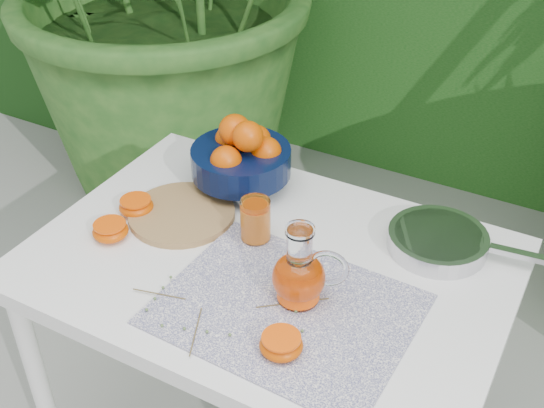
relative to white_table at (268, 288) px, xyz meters
The scene contains 9 objects.
white_table is the anchor object (origin of this frame).
placemat 0.18m from the white_table, 47.81° to the right, with size 0.48×0.37×0.00m, color #0D114C.
cutting_board 0.27m from the white_table, behind, with size 0.25×0.25×0.02m, color #9A7045.
fruit_bowl 0.33m from the white_table, 131.15° to the left, with size 0.26×0.26×0.19m.
juice_pitcher 0.20m from the white_table, 34.74° to the right, with size 0.16×0.13×0.17m.
juice_tumbler 0.15m from the white_table, 139.64° to the left, with size 0.08×0.08×0.10m.
saute_pan 0.39m from the white_table, 34.23° to the left, with size 0.39×0.24×0.04m.
orange_halves 0.23m from the white_table, 149.32° to the right, with size 0.58×0.31×0.04m.
thyme_sprigs 0.20m from the white_table, 91.75° to the right, with size 0.36×0.28×0.01m.
Camera 1 is at (0.63, -0.99, 1.68)m, focal length 45.00 mm.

